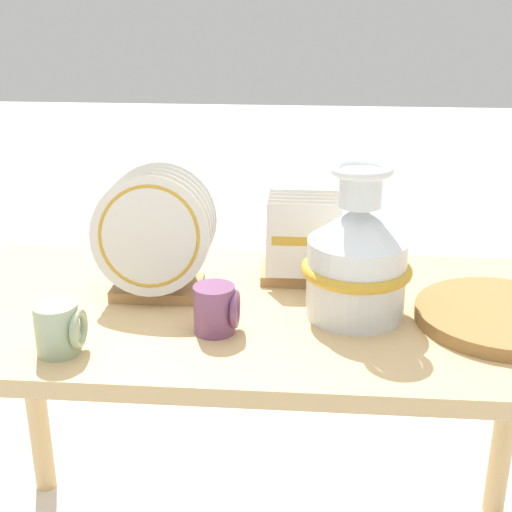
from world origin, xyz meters
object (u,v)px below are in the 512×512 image
(dish_rack_round_plates, at_px, (155,240))
(dish_rack_square_plates, at_px, (304,248))
(mug_sage_glaze, at_px, (60,329))
(wicker_charger_stack, at_px, (502,316))
(mug_plum_glaze, at_px, (217,309))
(ceramic_vase, at_px, (357,257))

(dish_rack_round_plates, relative_size, dish_rack_square_plates, 1.44)
(mug_sage_glaze, bearing_deg, wicker_charger_stack, 12.93)
(mug_plum_glaze, relative_size, mug_sage_glaze, 1.00)
(dish_rack_square_plates, bearing_deg, dish_rack_round_plates, -158.90)
(dish_rack_round_plates, distance_m, mug_sage_glaze, 0.30)
(ceramic_vase, relative_size, dish_rack_square_plates, 1.66)
(dish_rack_square_plates, bearing_deg, mug_plum_glaze, -119.00)
(mug_plum_glaze, bearing_deg, mug_sage_glaze, -158.68)
(ceramic_vase, distance_m, dish_rack_round_plates, 0.42)
(dish_rack_square_plates, height_order, wicker_charger_stack, dish_rack_square_plates)
(ceramic_vase, relative_size, dish_rack_round_plates, 1.15)
(dish_rack_round_plates, distance_m, wicker_charger_stack, 0.71)
(mug_plum_glaze, distance_m, mug_sage_glaze, 0.28)
(ceramic_vase, height_order, dish_rack_square_plates, ceramic_vase)
(wicker_charger_stack, xyz_separation_m, mug_plum_glaze, (-0.54, -0.08, 0.03))
(ceramic_vase, xyz_separation_m, dish_rack_round_plates, (-0.41, 0.07, -0.00))
(dish_rack_square_plates, bearing_deg, ceramic_vase, -60.46)
(wicker_charger_stack, distance_m, mug_plum_glaze, 0.55)
(dish_rack_round_plates, relative_size, mug_plum_glaze, 2.85)
(wicker_charger_stack, relative_size, mug_plum_glaze, 3.59)
(dish_rack_round_plates, xyz_separation_m, dish_rack_square_plates, (0.31, 0.12, -0.05))
(dish_rack_square_plates, relative_size, wicker_charger_stack, 0.55)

